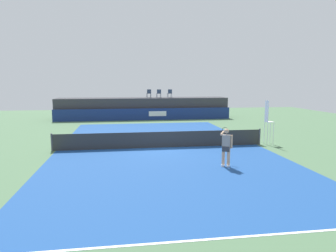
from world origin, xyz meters
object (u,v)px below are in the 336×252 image
at_px(net_post_far, 260,137).
at_px(tennis_ball, 218,134).
at_px(tennis_player, 226,146).
at_px(umpire_chair, 268,119).
at_px(net_post_near, 52,142).
at_px(spectator_chair_far_left, 149,93).
at_px(spectator_chair_left, 159,93).
at_px(spectator_chair_center, 170,93).

relative_size(net_post_far, tennis_ball, 14.71).
xyz_separation_m(tennis_player, tennis_ball, (2.27, 8.35, -0.92)).
xyz_separation_m(net_post_far, tennis_ball, (-1.48, 3.80, -0.46)).
height_order(umpire_chair, net_post_far, umpire_chair).
bearing_deg(tennis_player, tennis_ball, 74.81).
bearing_deg(net_post_near, tennis_ball, 19.20).
relative_size(spectator_chair_far_left, net_post_near, 0.89).
relative_size(net_post_near, tennis_ball, 14.71).
bearing_deg(spectator_chair_left, spectator_chair_far_left, 163.72).
bearing_deg(tennis_player, spectator_chair_center, 88.76).
xyz_separation_m(spectator_chair_center, net_post_near, (-9.07, -15.08, -2.19)).
xyz_separation_m(umpire_chair, net_post_far, (-0.49, 0.00, -1.09)).
distance_m(spectator_chair_left, tennis_player, 19.65).
height_order(spectator_chair_far_left, tennis_player, spectator_chair_far_left).
relative_size(spectator_chair_far_left, spectator_chair_left, 1.00).
bearing_deg(tennis_player, spectator_chair_far_left, 95.16).
height_order(spectator_chair_center, tennis_ball, spectator_chair_center).
bearing_deg(tennis_ball, spectator_chair_center, 99.28).
relative_size(umpire_chair, tennis_player, 1.56).
xyz_separation_m(net_post_far, tennis_player, (-3.75, -4.55, 0.46)).
bearing_deg(tennis_ball, spectator_chair_left, 105.14).
bearing_deg(tennis_player, spectator_chair_left, 92.24).
relative_size(spectator_chair_center, net_post_near, 0.89).
xyz_separation_m(spectator_chair_center, tennis_player, (-0.43, -19.63, -1.73)).
bearing_deg(spectator_chair_far_left, umpire_chair, -68.47).
relative_size(spectator_chair_left, spectator_chair_center, 1.00).
bearing_deg(tennis_player, net_post_far, 50.50).
xyz_separation_m(spectator_chair_center, net_post_far, (3.33, -15.08, -2.19)).
relative_size(umpire_chair, tennis_ball, 40.59).
relative_size(spectator_chair_left, tennis_player, 0.50).
relative_size(spectator_chair_center, net_post_far, 0.89).
bearing_deg(umpire_chair, net_post_near, 179.98).
xyz_separation_m(spectator_chair_left, tennis_player, (0.76, -19.56, -1.73)).
distance_m(net_post_far, tennis_player, 5.91).
distance_m(spectator_chair_left, umpire_chair, 15.86).
distance_m(spectator_chair_center, net_post_near, 17.74).
height_order(umpire_chair, tennis_ball, umpire_chair).
xyz_separation_m(umpire_chair, tennis_player, (-4.24, -4.55, -0.63)).
bearing_deg(net_post_far, umpire_chair, -0.47).
distance_m(spectator_chair_far_left, net_post_near, 16.91).
bearing_deg(spectator_chair_center, net_post_far, -77.56).
height_order(tennis_player, tennis_ball, tennis_player).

